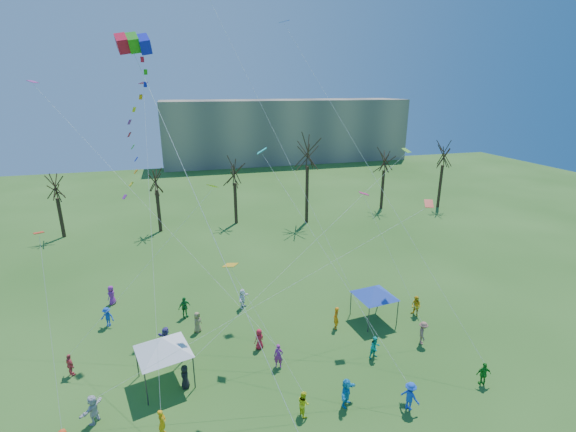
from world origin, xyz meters
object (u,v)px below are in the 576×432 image
object	(u,v)px
canopy_tent_blue	(375,291)
canopy_tent_white	(162,345)
distant_building	(286,131)
big_box_kite	(141,132)

from	to	relation	value
canopy_tent_blue	canopy_tent_white	bearing A→B (deg)	-169.60
canopy_tent_blue	distant_building	bearing A→B (deg)	80.03
big_box_kite	canopy_tent_blue	xyz separation A→B (m)	(16.02, 3.98, -13.43)
canopy_tent_white	canopy_tent_blue	bearing A→B (deg)	10.40
canopy_tent_white	distant_building	bearing A→B (deg)	69.04
distant_building	big_box_kite	size ratio (longest dim) A/B	2.78
canopy_tent_white	big_box_kite	bearing A→B (deg)	-78.21
big_box_kite	canopy_tent_white	bearing A→B (deg)	101.79
big_box_kite	canopy_tent_white	xyz separation A→B (m)	(-0.21, 1.00, -13.23)
canopy_tent_white	canopy_tent_blue	size ratio (longest dim) A/B	1.05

